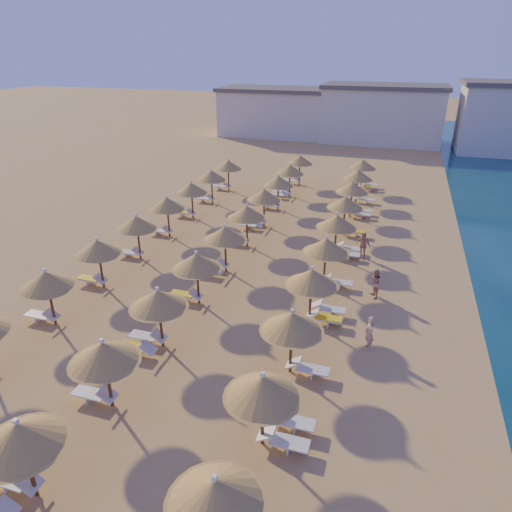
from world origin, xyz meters
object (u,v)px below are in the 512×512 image
(parasol_row_east, at_px, (326,246))
(parasol_row_west, at_px, (225,234))
(beachgoer_a, at_px, (369,333))
(beachgoer_b, at_px, (375,284))
(beachgoer_c, at_px, (363,245))

(parasol_row_east, relative_size, parasol_row_west, 1.00)
(parasol_row_east, bearing_deg, beachgoer_a, -61.12)
(beachgoer_b, height_order, beachgoer_c, beachgoer_c)
(parasol_row_east, relative_size, beachgoer_c, 24.43)
(beachgoer_b, xyz_separation_m, beachgoer_c, (-1.06, 4.75, 0.04))
(beachgoer_a, bearing_deg, beachgoer_b, 160.22)
(parasol_row_west, height_order, beachgoer_b, parasol_row_west)
(parasol_row_east, height_order, beachgoer_b, parasol_row_east)
(beachgoer_a, distance_m, beachgoer_c, 9.35)
(parasol_row_west, relative_size, beachgoer_a, 25.96)
(beachgoer_b, bearing_deg, beachgoer_c, 167.89)
(beachgoer_a, relative_size, beachgoer_b, 0.98)
(parasol_row_east, height_order, parasol_row_west, same)
(parasol_row_east, distance_m, beachgoer_c, 4.73)
(beachgoer_b, relative_size, beachgoer_c, 0.96)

